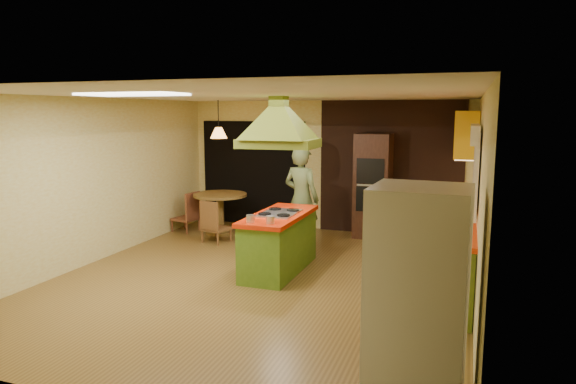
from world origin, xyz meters
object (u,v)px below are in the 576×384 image
at_px(refrigerator, 418,299).
at_px(canister_large, 451,197).
at_px(man, 301,199).
at_px(dining_table, 220,205).
at_px(wall_oven, 373,186).
at_px(kitchen_island, 279,242).

bearing_deg(refrigerator, canister_large, 91.35).
relative_size(man, canister_large, 8.01).
height_order(refrigerator, dining_table, refrigerator).
bearing_deg(canister_large, wall_oven, 136.84).
xyz_separation_m(kitchen_island, canister_large, (2.30, 1.19, 0.60)).
height_order(refrigerator, canister_large, refrigerator).
distance_m(refrigerator, wall_oven, 5.54).
height_order(kitchen_island, refrigerator, refrigerator).
bearing_deg(dining_table, wall_oven, 13.32).
height_order(dining_table, canister_large, canister_large).
bearing_deg(kitchen_island, wall_oven, 70.66).
bearing_deg(refrigerator, dining_table, 133.62).
distance_m(kitchen_island, dining_table, 2.64).
distance_m(wall_oven, dining_table, 2.88).
bearing_deg(man, wall_oven, -111.19).
bearing_deg(wall_oven, man, -124.53).
bearing_deg(kitchen_island, man, 92.73).
distance_m(kitchen_island, refrigerator, 3.65).
xyz_separation_m(wall_oven, dining_table, (-2.78, -0.66, -0.42)).
bearing_deg(refrigerator, man, 121.76).
height_order(man, refrigerator, refrigerator).
xyz_separation_m(man, canister_large, (2.35, -0.00, 0.16)).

